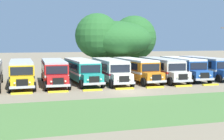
{
  "coord_description": "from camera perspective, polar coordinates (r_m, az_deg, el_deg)",
  "views": [
    {
      "loc": [
        -9.98,
        -28.22,
        5.06
      ],
      "look_at": [
        0.0,
        6.33,
        1.6
      ],
      "focal_mm": 48.34,
      "sensor_mm": 36.0,
      "label": 1
    }
  ],
  "objects": [
    {
      "name": "parked_bus_slot_4",
      "position": [
        37.23,
        -0.41,
        0.13
      ],
      "size": [
        2.74,
        10.85,
        2.82
      ],
      "rotation": [
        0.0,
        0.0,
        -1.58
      ],
      "color": "silver",
      "rests_on": "ground_plane"
    },
    {
      "name": "parked_bus_slot_5",
      "position": [
        38.51,
        4.41,
        0.3
      ],
      "size": [
        3.28,
        10.93,
        2.82
      ],
      "rotation": [
        0.0,
        0.0,
        -1.51
      ],
      "color": "orange",
      "rests_on": "ground_plane"
    },
    {
      "name": "parked_bus_slot_3",
      "position": [
        36.97,
        -5.8,
        0.07
      ],
      "size": [
        3.18,
        10.91,
        2.82
      ],
      "rotation": [
        0.0,
        0.0,
        -1.52
      ],
      "color": "teal",
      "rests_on": "ground_plane"
    },
    {
      "name": "curb_wheelstop_4",
      "position": [
        31.77,
        2.41,
        -3.54
      ],
      "size": [
        2.0,
        0.36,
        0.15
      ],
      "primitive_type": "cube",
      "color": "yellow",
      "rests_on": "ground_plane"
    },
    {
      "name": "parked_bus_slot_2",
      "position": [
        36.15,
        -10.94,
        -0.13
      ],
      "size": [
        2.83,
        10.86,
        2.82
      ],
      "rotation": [
        0.0,
        0.0,
        -1.59
      ],
      "color": "red",
      "rests_on": "ground_plane"
    },
    {
      "name": "curb_wheelstop_7",
      "position": [
        36.4,
        18.13,
        -2.65
      ],
      "size": [
        2.0,
        0.36,
        0.15
      ],
      "primitive_type": "cube",
      "color": "yellow",
      "rests_on": "ground_plane"
    },
    {
      "name": "parked_bus_slot_6",
      "position": [
        39.6,
        9.31,
        0.38
      ],
      "size": [
        2.76,
        10.85,
        2.82
      ],
      "rotation": [
        0.0,
        0.0,
        -1.58
      ],
      "color": "silver",
      "rests_on": "ground_plane"
    },
    {
      "name": "curb_wheelstop_3",
      "position": [
        30.86,
        -3.71,
        -3.81
      ],
      "size": [
        2.0,
        0.36,
        0.15
      ],
      "primitive_type": "cube",
      "color": "yellow",
      "rests_on": "ground_plane"
    },
    {
      "name": "parked_bus_slot_7",
      "position": [
        41.62,
        13.15,
        0.56
      ],
      "size": [
        3.09,
        10.89,
        2.82
      ],
      "rotation": [
        0.0,
        0.0,
        -1.62
      ],
      "color": "#23519E",
      "rests_on": "ground_plane"
    },
    {
      "name": "ground_plane",
      "position": [
        30.36,
        3.33,
        -4.11
      ],
      "size": [
        220.0,
        220.0,
        0.0
      ],
      "primitive_type": "plane",
      "color": "#84755B"
    },
    {
      "name": "broad_shade_tree",
      "position": [
        47.51,
        0.71,
        5.86
      ],
      "size": [
        13.59,
        11.88,
        9.17
      ],
      "color": "brown",
      "rests_on": "ground_plane"
    },
    {
      "name": "curb_wheelstop_5",
      "position": [
        33.02,
        8.12,
        -3.24
      ],
      "size": [
        2.0,
        0.36,
        0.15
      ],
      "primitive_type": "cube",
      "color": "yellow",
      "rests_on": "ground_plane"
    },
    {
      "name": "curb_wheelstop_1",
      "position": [
        30.17,
        -16.71,
        -4.25
      ],
      "size": [
        2.0,
        0.36,
        0.15
      ],
      "primitive_type": "cube",
      "color": "yellow",
      "rests_on": "ground_plane"
    },
    {
      "name": "curb_wheelstop_6",
      "position": [
        34.58,
        13.37,
        -2.94
      ],
      "size": [
        2.0,
        0.36,
        0.15
      ],
      "primitive_type": "cube",
      "color": "yellow",
      "rests_on": "ground_plane"
    },
    {
      "name": "curb_wheelstop_2",
      "position": [
        30.32,
        -10.13,
        -4.05
      ],
      "size": [
        2.0,
        0.36,
        0.15
      ],
      "primitive_type": "cube",
      "color": "yellow",
      "rests_on": "ground_plane"
    },
    {
      "name": "foreground_grass_strip",
      "position": [
        23.48,
        9.54,
        -7.02
      ],
      "size": [
        80.0,
        9.6,
        0.01
      ],
      "primitive_type": "cube",
      "color": "#4C7538",
      "rests_on": "ground_plane"
    },
    {
      "name": "parked_bus_slot_8",
      "position": [
        43.6,
        17.09,
        0.68
      ],
      "size": [
        2.76,
        10.85,
        2.82
      ],
      "rotation": [
        0.0,
        0.0,
        -1.56
      ],
      "color": "#23519E",
      "rests_on": "ground_plane"
    },
    {
      "name": "parked_bus_slot_1",
      "position": [
        35.96,
        -16.76,
        -0.29
      ],
      "size": [
        2.86,
        10.86,
        2.82
      ],
      "rotation": [
        0.0,
        0.0,
        -1.55
      ],
      "color": "yellow",
      "rests_on": "ground_plane"
    }
  ]
}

